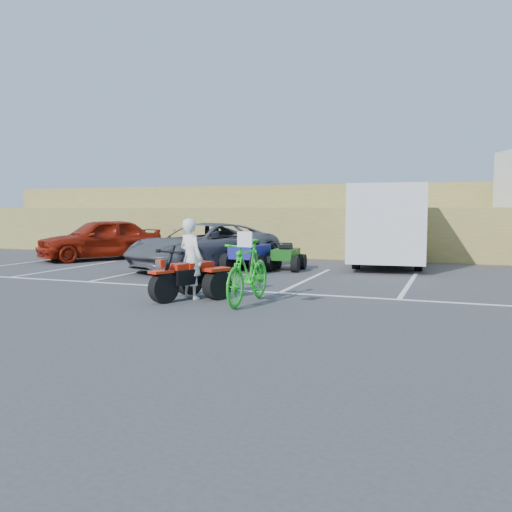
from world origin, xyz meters
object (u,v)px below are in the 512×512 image
(rider, at_px, (191,259))
(quad_atv_blue, at_px, (250,271))
(green_dirt_bike, at_px, (248,272))
(red_car, at_px, (100,239))
(grey_pickup, at_px, (204,246))
(red_trike_atv, at_px, (186,300))
(cargo_trailer, at_px, (390,223))
(quad_atv_green, at_px, (286,270))

(rider, height_order, quad_atv_blue, rider)
(green_dirt_bike, relative_size, red_car, 0.47)
(grey_pickup, relative_size, red_car, 1.15)
(red_trike_atv, distance_m, red_car, 10.35)
(quad_atv_blue, bearing_deg, grey_pickup, -178.98)
(rider, bearing_deg, grey_pickup, -43.31)
(cargo_trailer, bearing_deg, quad_atv_blue, -143.38)
(red_car, bearing_deg, red_trike_atv, -11.13)
(red_trike_atv, distance_m, quad_atv_green, 6.11)
(red_trike_atv, distance_m, rider, 0.89)
(rider, bearing_deg, red_trike_atv, 90.00)
(red_trike_atv, xyz_separation_m, cargo_trailer, (3.24, 8.79, 1.47))
(red_car, height_order, quad_atv_blue, red_car)
(rider, bearing_deg, quad_atv_green, -69.40)
(red_trike_atv, relative_size, green_dirt_bike, 0.77)
(red_trike_atv, xyz_separation_m, red_car, (-7.47, 7.12, 0.79))
(cargo_trailer, distance_m, quad_atv_blue, 5.32)
(green_dirt_bike, height_order, red_car, red_car)
(grey_pickup, xyz_separation_m, red_car, (-5.20, 1.58, 0.05))
(green_dirt_bike, bearing_deg, red_trike_atv, -178.22)
(grey_pickup, distance_m, red_car, 5.44)
(red_trike_atv, xyz_separation_m, green_dirt_bike, (1.43, 0.03, 0.66))
(red_trike_atv, height_order, green_dirt_bike, green_dirt_bike)
(grey_pickup, bearing_deg, red_trike_atv, -46.67)
(red_trike_atv, xyz_separation_m, quad_atv_blue, (-0.62, 5.44, 0.00))
(rider, relative_size, quad_atv_blue, 1.02)
(rider, bearing_deg, quad_atv_blue, -59.27)
(red_car, xyz_separation_m, cargo_trailer, (10.71, 1.68, 0.67))
(red_trike_atv, bearing_deg, quad_atv_green, 110.11)
(rider, distance_m, red_car, 10.27)
(cargo_trailer, xyz_separation_m, quad_atv_green, (-2.89, -2.69, -1.47))
(grey_pickup, bearing_deg, quad_atv_blue, 17.50)
(red_car, relative_size, cargo_trailer, 0.78)
(red_car, distance_m, quad_atv_green, 7.93)
(cargo_trailer, bearing_deg, grey_pickup, -153.78)
(rider, xyz_separation_m, quad_atv_green, (0.29, 5.96, -0.87))
(red_trike_atv, bearing_deg, grey_pickup, 135.65)
(red_trike_atv, relative_size, cargo_trailer, 0.28)
(red_car, bearing_deg, green_dirt_bike, -6.03)
(rider, height_order, quad_atv_green, rider)
(quad_atv_green, bearing_deg, rider, -95.51)
(rider, xyz_separation_m, red_car, (-7.53, 6.98, -0.08))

